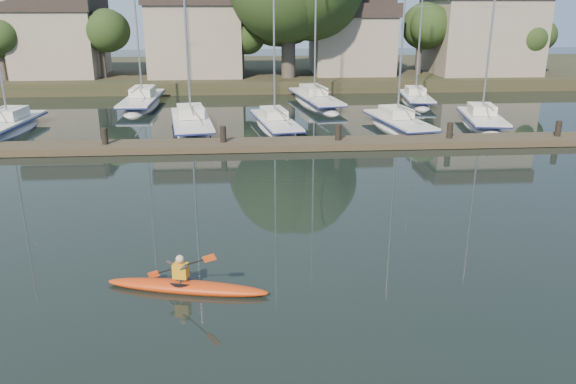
{
  "coord_description": "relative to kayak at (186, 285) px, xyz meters",
  "views": [
    {
      "loc": [
        -1.83,
        -14.54,
        7.24
      ],
      "look_at": [
        -0.46,
        3.24,
        1.2
      ],
      "focal_mm": 35.0,
      "sensor_mm": 36.0,
      "label": 1
    }
  ],
  "objects": [
    {
      "name": "shore",
      "position": [
        5.12,
        41.42,
        3.06
      ],
      "size": [
        90.0,
        25.25,
        12.75
      ],
      "color": "#212E17",
      "rests_on": "ground"
    },
    {
      "name": "sailboat_3",
      "position": [
        10.89,
        19.36,
        -0.36
      ],
      "size": [
        3.4,
        8.27,
        12.96
      ],
      "rotation": [
        0.0,
        0.0,
        0.16
      ],
      "color": "silver",
      "rests_on": "ground"
    },
    {
      "name": "sailboat_6",
      "position": [
        6.94,
        28.4,
        -0.37
      ],
      "size": [
        3.79,
        10.67,
        16.63
      ],
      "rotation": [
        0.0,
        0.0,
        0.15
      ],
      "color": "silver",
      "rests_on": "ground"
    },
    {
      "name": "sailboat_1",
      "position": [
        -1.58,
        20.16,
        -0.38
      ],
      "size": [
        3.56,
        9.37,
        14.95
      ],
      "rotation": [
        0.0,
        0.0,
        0.15
      ],
      "color": "silver",
      "rests_on": "ground"
    },
    {
      "name": "dock",
      "position": [
        3.5,
        15.13,
        0.03
      ],
      "size": [
        34.0,
        2.0,
        1.8
      ],
      "color": "#483D29",
      "rests_on": "ground"
    },
    {
      "name": "sailboat_7",
      "position": [
        14.63,
        28.36,
        -0.35
      ],
      "size": [
        2.84,
        7.67,
        12.07
      ],
      "rotation": [
        0.0,
        0.0,
        -0.12
      ],
      "color": "silver",
      "rests_on": "ground"
    },
    {
      "name": "sailboat_5",
      "position": [
        -5.88,
        28.48,
        -0.37
      ],
      "size": [
        2.42,
        9.85,
        16.25
      ],
      "rotation": [
        0.0,
        0.0,
        -0.01
      ],
      "color": "silver",
      "rests_on": "ground"
    },
    {
      "name": "sailboat_2",
      "position": [
        3.48,
        20.05,
        -0.34
      ],
      "size": [
        3.27,
        8.54,
        13.8
      ],
      "rotation": [
        0.0,
        0.0,
        0.16
      ],
      "color": "silver",
      "rests_on": "ground"
    },
    {
      "name": "sailboat_0",
      "position": [
        -12.36,
        20.33,
        -0.38
      ],
      "size": [
        2.79,
        8.2,
        12.81
      ],
      "rotation": [
        0.0,
        0.0,
        -0.07
      ],
      "color": "silver",
      "rests_on": "ground"
    },
    {
      "name": "ground",
      "position": [
        3.5,
        1.13,
        -0.17
      ],
      "size": [
        160.0,
        160.0,
        0.0
      ],
      "primitive_type": "plane",
      "color": "black",
      "rests_on": "ground"
    },
    {
      "name": "kayak",
      "position": [
        0.0,
        0.0,
        0.0
      ],
      "size": [
        4.46,
        1.58,
        1.42
      ],
      "rotation": [
        0.0,
        0.0,
        -0.23
      ],
      "color": "#B3300D",
      "rests_on": "ground"
    },
    {
      "name": "sailboat_4",
      "position": [
        16.29,
        19.88,
        -0.37
      ],
      "size": [
        3.42,
        7.46,
        12.22
      ],
      "rotation": [
        0.0,
        0.0,
        -0.18
      ],
      "color": "silver",
      "rests_on": "ground"
    }
  ]
}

